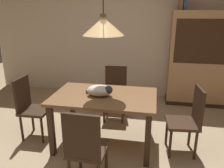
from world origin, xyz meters
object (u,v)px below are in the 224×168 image
(chair_far_back, at_px, (115,90))
(cat_sleeping, at_px, (100,91))
(chair_left_side, at_px, (30,105))
(pendant_lamp, at_px, (103,26))
(chair_right_side, at_px, (189,118))
(hutch_bookcase, at_px, (197,61))
(book_brown_thick, at_px, (181,4))
(dining_table, at_px, (104,102))
(chair_near_front, at_px, (85,147))
(book_blue_wide, at_px, (185,3))

(chair_far_back, distance_m, cat_sleeping, 0.97)
(chair_left_side, xyz_separation_m, pendant_lamp, (1.13, 0.00, 1.15))
(chair_far_back, height_order, chair_right_side, same)
(chair_right_side, height_order, hutch_bookcase, hutch_bookcase)
(hutch_bookcase, height_order, book_brown_thick, book_brown_thick)
(dining_table, xyz_separation_m, chair_near_front, (-0.00, -0.88, -0.14))
(chair_right_side, distance_m, book_brown_thick, 2.33)
(cat_sleeping, relative_size, pendant_lamp, 0.30)
(chair_far_back, distance_m, book_brown_thick, 2.04)
(chair_left_side, height_order, pendant_lamp, pendant_lamp)
(chair_far_back, bearing_deg, book_blue_wide, 39.91)
(chair_near_front, bearing_deg, book_blue_wide, 67.16)
(chair_right_side, distance_m, chair_near_front, 1.44)
(chair_right_side, bearing_deg, hutch_bookcase, 78.98)
(chair_near_front, height_order, book_blue_wide, book_blue_wide)
(dining_table, height_order, book_brown_thick, book_brown_thick)
(chair_right_side, height_order, book_blue_wide, book_blue_wide)
(cat_sleeping, relative_size, book_blue_wide, 1.63)
(cat_sleeping, distance_m, hutch_bookcase, 2.41)
(book_brown_thick, bearing_deg, cat_sleeping, -120.69)
(chair_far_back, relative_size, chair_left_side, 1.00)
(dining_table, xyz_separation_m, chair_right_side, (1.13, 0.01, -0.14))
(hutch_bookcase, bearing_deg, book_blue_wide, 179.75)
(chair_far_back, bearing_deg, chair_left_side, -141.97)
(book_brown_thick, bearing_deg, chair_right_side, -88.04)
(book_brown_thick, xyz_separation_m, book_blue_wide, (0.07, 0.00, 0.01))
(chair_left_side, distance_m, book_brown_thick, 3.21)
(chair_near_front, height_order, chair_left_side, same)
(chair_far_back, height_order, chair_near_front, same)
(hutch_bookcase, xyz_separation_m, book_blue_wide, (-0.34, 0.00, 1.08))
(chair_near_front, height_order, pendant_lamp, pendant_lamp)
(cat_sleeping, height_order, hutch_bookcase, hutch_bookcase)
(chair_far_back, xyz_separation_m, book_blue_wide, (1.14, 0.96, 1.46))
(dining_table, xyz_separation_m, chair_far_back, (-0.00, 0.88, -0.14))
(chair_right_side, relative_size, pendant_lamp, 0.72)
(chair_far_back, distance_m, chair_right_side, 1.43)
(hutch_bookcase, xyz_separation_m, book_brown_thick, (-0.42, 0.00, 1.07))
(cat_sleeping, height_order, pendant_lamp, pendant_lamp)
(chair_far_back, xyz_separation_m, pendant_lamp, (0.00, -0.88, 1.15))
(dining_table, distance_m, hutch_bookcase, 2.37)
(chair_near_front, relative_size, book_brown_thick, 3.88)
(chair_far_back, height_order, book_blue_wide, book_blue_wide)
(hutch_bookcase, relative_size, book_blue_wide, 7.71)
(chair_far_back, relative_size, chair_near_front, 1.00)
(chair_left_side, distance_m, cat_sleeping, 1.13)
(chair_far_back, bearing_deg, hutch_bookcase, 32.72)
(chair_right_side, relative_size, book_brown_thick, 3.88)
(cat_sleeping, xyz_separation_m, book_blue_wide, (1.18, 1.87, 1.14))
(chair_far_back, xyz_separation_m, chair_right_side, (1.13, -0.87, 0.00))
(pendant_lamp, relative_size, hutch_bookcase, 0.70)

